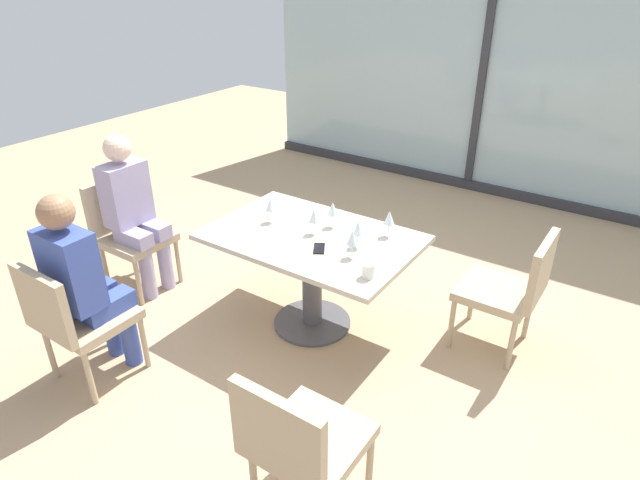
# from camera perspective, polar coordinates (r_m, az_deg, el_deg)

# --- Properties ---
(ground_plane) EXTENTS (12.00, 12.00, 0.00)m
(ground_plane) POSITION_cam_1_polar(r_m,az_deg,el_deg) (4.00, -0.81, -8.83)
(ground_plane) COLOR tan
(window_wall_backdrop) EXTENTS (5.29, 0.10, 2.70)m
(window_wall_backdrop) POSITION_cam_1_polar(r_m,az_deg,el_deg) (6.22, 16.87, 15.80)
(window_wall_backdrop) COLOR #9DB7BC
(window_wall_backdrop) RESTS_ON ground_plane
(dining_table_main) EXTENTS (1.39, 0.92, 0.73)m
(dining_table_main) POSITION_cam_1_polar(r_m,az_deg,el_deg) (3.69, -0.87, -1.85)
(dining_table_main) COLOR #BCB29E
(dining_table_main) RESTS_ON ground_plane
(chair_side_end) EXTENTS (0.50, 0.46, 0.87)m
(chair_side_end) POSITION_cam_1_polar(r_m,az_deg,el_deg) (4.49, -19.72, 1.22)
(chair_side_end) COLOR tan
(chair_side_end) RESTS_ON ground_plane
(chair_front_left) EXTENTS (0.46, 0.50, 0.87)m
(chair_front_left) POSITION_cam_1_polar(r_m,az_deg,el_deg) (3.54, -24.68, -7.38)
(chair_front_left) COLOR tan
(chair_front_left) RESTS_ON ground_plane
(chair_far_right) EXTENTS (0.50, 0.46, 0.87)m
(chair_far_right) POSITION_cam_1_polar(r_m,az_deg,el_deg) (3.71, 19.75, -4.64)
(chair_far_right) COLOR tan
(chair_far_right) RESTS_ON ground_plane
(chair_front_right) EXTENTS (0.46, 0.50, 0.87)m
(chair_front_right) POSITION_cam_1_polar(r_m,az_deg,el_deg) (2.53, -2.16, -20.60)
(chair_front_right) COLOR tan
(chair_front_right) RESTS_ON ground_plane
(person_side_end) EXTENTS (0.39, 0.34, 1.26)m
(person_side_end) POSITION_cam_1_polar(r_m,az_deg,el_deg) (4.33, -19.26, 3.27)
(person_side_end) COLOR #9E93B7
(person_side_end) RESTS_ON ground_plane
(person_front_left) EXTENTS (0.34, 0.39, 1.26)m
(person_front_left) POSITION_cam_1_polar(r_m,az_deg,el_deg) (3.48, -23.87, -3.83)
(person_front_left) COLOR #384C9E
(person_front_left) RESTS_ON ground_plane
(wine_glass_0) EXTENTS (0.07, 0.07, 0.18)m
(wine_glass_0) POSITION_cam_1_polar(r_m,az_deg,el_deg) (3.57, 7.36, 2.31)
(wine_glass_0) COLOR silver
(wine_glass_0) RESTS_ON dining_table_main
(wine_glass_1) EXTENTS (0.07, 0.07, 0.18)m
(wine_glass_1) POSITION_cam_1_polar(r_m,az_deg,el_deg) (3.29, 3.46, 0.17)
(wine_glass_1) COLOR silver
(wine_glass_1) RESTS_ON dining_table_main
(wine_glass_2) EXTENTS (0.07, 0.07, 0.18)m
(wine_glass_2) POSITION_cam_1_polar(r_m,az_deg,el_deg) (3.67, 1.37, 3.27)
(wine_glass_2) COLOR silver
(wine_glass_2) RESTS_ON dining_table_main
(wine_glass_3) EXTENTS (0.07, 0.07, 0.18)m
(wine_glass_3) POSITION_cam_1_polar(r_m,az_deg,el_deg) (3.57, -0.61, 2.56)
(wine_glass_3) COLOR silver
(wine_glass_3) RESTS_ON dining_table_main
(wine_glass_4) EXTENTS (0.07, 0.07, 0.18)m
(wine_glass_4) POSITION_cam_1_polar(r_m,az_deg,el_deg) (3.41, 4.07, 1.22)
(wine_glass_4) COLOR silver
(wine_glass_4) RESTS_ON dining_table_main
(wine_glass_5) EXTENTS (0.07, 0.07, 0.18)m
(wine_glass_5) POSITION_cam_1_polar(r_m,az_deg,el_deg) (3.75, -5.28, 3.74)
(wine_glass_5) COLOR silver
(wine_glass_5) RESTS_ON dining_table_main
(coffee_cup) EXTENTS (0.08, 0.08, 0.09)m
(coffee_cup) POSITION_cam_1_polar(r_m,az_deg,el_deg) (3.13, 5.15, -3.24)
(coffee_cup) COLOR white
(coffee_cup) RESTS_ON dining_table_main
(cell_phone_on_table) EXTENTS (0.13, 0.16, 0.01)m
(cell_phone_on_table) POSITION_cam_1_polar(r_m,az_deg,el_deg) (3.44, -0.09, -0.90)
(cell_phone_on_table) COLOR black
(cell_phone_on_table) RESTS_ON dining_table_main
(handbag_0) EXTENTS (0.31, 0.19, 0.28)m
(handbag_0) POSITION_cam_1_polar(r_m,az_deg,el_deg) (4.32, -23.36, -6.10)
(handbag_0) COLOR beige
(handbag_0) RESTS_ON ground_plane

